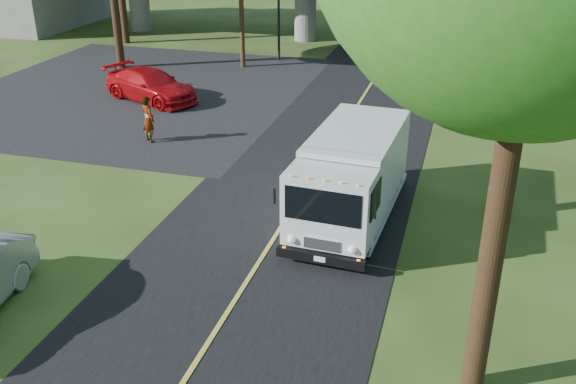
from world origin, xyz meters
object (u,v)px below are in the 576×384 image
at_px(traffic_signal, 279,4).
at_px(step_van, 352,175).
at_px(red_sedan, 151,85).
at_px(pedestrian, 148,119).

height_order(traffic_signal, step_van, traffic_signal).
distance_m(traffic_signal, red_sedan, 10.16).
height_order(traffic_signal, red_sedan, traffic_signal).
bearing_deg(step_van, traffic_signal, 116.10).
bearing_deg(pedestrian, step_van, -173.63).
xyz_separation_m(red_sedan, pedestrian, (2.49, -5.05, 0.19)).
height_order(traffic_signal, pedestrian, traffic_signal).
xyz_separation_m(step_van, pedestrian, (-8.78, 4.34, -0.52)).
height_order(step_van, pedestrian, step_van).
bearing_deg(pedestrian, red_sedan, -31.14).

